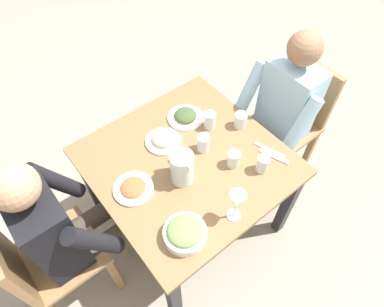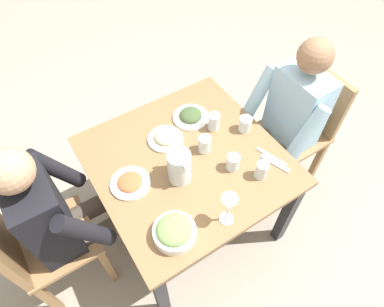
{
  "view_description": "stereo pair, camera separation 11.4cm",
  "coord_description": "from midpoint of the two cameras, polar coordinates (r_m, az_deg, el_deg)",
  "views": [
    {
      "loc": [
        -0.85,
        0.65,
        2.15
      ],
      "look_at": [
        -0.01,
        -0.03,
        0.74
      ],
      "focal_mm": 31.21,
      "sensor_mm": 36.0,
      "label": 1
    },
    {
      "loc": [
        -0.92,
        0.56,
        2.15
      ],
      "look_at": [
        -0.01,
        -0.03,
        0.74
      ],
      "focal_mm": 31.21,
      "sensor_mm": 36.0,
      "label": 2
    }
  ],
  "objects": [
    {
      "name": "wine_glass",
      "position": [
        1.51,
        8.48,
        -8.75
      ],
      "size": [
        0.08,
        0.08,
        0.2
      ],
      "color": "silver",
      "rests_on": "dining_table"
    },
    {
      "name": "water_glass_by_pitcher",
      "position": [
        1.91,
        5.49,
        5.36
      ],
      "size": [
        0.07,
        0.07,
        0.1
      ],
      "primitive_type": "cylinder",
      "color": "silver",
      "rests_on": "dining_table"
    },
    {
      "name": "salad_bowl",
      "position": [
        1.54,
        -0.86,
        -13.28
      ],
      "size": [
        0.2,
        0.2,
        0.09
      ],
      "color": "white",
      "rests_on": "dining_table"
    },
    {
      "name": "ground_plane",
      "position": [
        2.4,
        0.68,
        -10.98
      ],
      "size": [
        8.0,
        8.0,
        0.0
      ],
      "primitive_type": "plane",
      "color": "gray"
    },
    {
      "name": "dining_table",
      "position": [
        1.89,
        0.86,
        -2.85
      ],
      "size": [
        0.99,
        0.99,
        0.7
      ],
      "color": "olive",
      "rests_on": "ground_plane"
    },
    {
      "name": "plate_rice_curry",
      "position": [
        1.72,
        -8.66,
        -5.01
      ],
      "size": [
        0.21,
        0.21,
        0.04
      ],
      "color": "white",
      "rests_on": "dining_table"
    },
    {
      "name": "salt_shaker",
      "position": [
        1.78,
        -0.96,
        -0.53
      ],
      "size": [
        0.03,
        0.03,
        0.05
      ],
      "color": "white",
      "rests_on": "dining_table"
    },
    {
      "name": "diner_near",
      "position": [
        2.12,
        16.79,
        5.18
      ],
      "size": [
        0.48,
        0.53,
        1.19
      ],
      "color": "#9EC6E0",
      "rests_on": "ground_plane"
    },
    {
      "name": "fork_near",
      "position": [
        1.85,
        15.75,
        -1.71
      ],
      "size": [
        0.17,
        0.08,
        0.01
      ],
      "primitive_type": "cube",
      "rotation": [
        0.0,
        0.0,
        0.33
      ],
      "color": "silver",
      "rests_on": "dining_table"
    },
    {
      "name": "water_glass_near_right",
      "position": [
        1.8,
        3.96,
        1.54
      ],
      "size": [
        0.07,
        0.07,
        0.1
      ],
      "primitive_type": "cylinder",
      "color": "silver",
      "rests_on": "dining_table"
    },
    {
      "name": "chair_near",
      "position": [
        2.35,
        19.52,
        4.64
      ],
      "size": [
        0.4,
        0.4,
        0.9
      ],
      "color": "#997047",
      "rests_on": "ground_plane"
    },
    {
      "name": "water_glass_far_right",
      "position": [
        1.75,
        13.65,
        -2.86
      ],
      "size": [
        0.06,
        0.06,
        0.1
      ],
      "primitive_type": "cylinder",
      "color": "silver",
      "rests_on": "dining_table"
    },
    {
      "name": "diner_far",
      "position": [
        1.77,
        -18.85,
        -9.57
      ],
      "size": [
        0.48,
        0.53,
        1.19
      ],
      "color": "black",
      "rests_on": "ground_plane"
    },
    {
      "name": "water_glass_far_left",
      "position": [
        1.75,
        8.86,
        -1.6
      ],
      "size": [
        0.07,
        0.07,
        0.09
      ],
      "primitive_type": "cylinder",
      "color": "silver",
      "rests_on": "dining_table"
    },
    {
      "name": "chair_far",
      "position": [
        1.92,
        -23.4,
        -14.28
      ],
      "size": [
        0.4,
        0.4,
        0.9
      ],
      "color": "#997047",
      "rests_on": "ground_plane"
    },
    {
      "name": "water_glass_near_left",
      "position": [
        1.93,
        10.78,
        4.85
      ],
      "size": [
        0.07,
        0.07,
        0.09
      ],
      "primitive_type": "cylinder",
      "color": "silver",
      "rests_on": "dining_table"
    },
    {
      "name": "water_pitcher",
      "position": [
        1.65,
        -0.24,
        -2.33
      ],
      "size": [
        0.16,
        0.12,
        0.19
      ],
      "color": "silver",
      "rests_on": "dining_table"
    },
    {
      "name": "knife_near",
      "position": [
        1.87,
        15.1,
        -0.57
      ],
      "size": [
        0.18,
        0.07,
        0.01
      ],
      "primitive_type": "cube",
      "rotation": [
        0.0,
        0.0,
        0.32
      ],
      "color": "silver",
      "rests_on": "dining_table"
    },
    {
      "name": "plate_beans",
      "position": [
        1.87,
        -2.85,
        2.65
      ],
      "size": [
        0.2,
        0.2,
        0.05
      ],
      "color": "white",
      "rests_on": "dining_table"
    },
    {
      "name": "plate_dolmas",
      "position": [
        1.98,
        1.44,
        6.37
      ],
      "size": [
        0.21,
        0.21,
        0.05
      ],
      "color": "white",
      "rests_on": "dining_table"
    }
  ]
}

